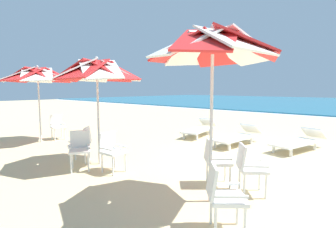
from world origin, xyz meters
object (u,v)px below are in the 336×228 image
object	(u,v)px
plastic_chair_0	(249,166)
beach_umbrella_2	(38,76)
plastic_chair_2	(222,194)
sun_lounger_3	(200,128)
sun_lounger_2	(237,136)
plastic_chair_6	(58,125)
beach_umbrella_1	(97,72)
plastic_chair_4	(111,149)
sun_lounger_1	(299,141)
plastic_chair_5	(82,142)
plastic_chair_3	(80,148)
plastic_chair_1	(215,159)
beach_umbrella_0	(213,48)

from	to	relation	value
plastic_chair_0	beach_umbrella_2	world-z (taller)	beach_umbrella_2
plastic_chair_2	sun_lounger_3	world-z (taller)	plastic_chair_2
plastic_chair_2	sun_lounger_2	size ratio (longest dim) A/B	0.40
plastic_chair_2	plastic_chair_6	world-z (taller)	same
beach_umbrella_1	plastic_chair_4	size ratio (longest dim) A/B	2.94
beach_umbrella_1	beach_umbrella_2	distance (m)	3.63
beach_umbrella_1	plastic_chair_6	size ratio (longest dim) A/B	2.94
plastic_chair_0	beach_umbrella_2	xyz separation A→B (m)	(-7.03, -0.73, 1.73)
plastic_chair_4	sun_lounger_1	world-z (taller)	plastic_chair_4
beach_umbrella_1	plastic_chair_4	world-z (taller)	beach_umbrella_1
plastic_chair_0	sun_lounger_1	xyz separation A→B (m)	(-0.23, 3.91, -0.22)
plastic_chair_6	sun_lounger_1	distance (m)	7.99
plastic_chair_2	sun_lounger_1	bearing A→B (deg)	95.21
plastic_chair_4	beach_umbrella_2	bearing A→B (deg)	177.89
plastic_chair_4	plastic_chair_5	world-z (taller)	same
sun_lounger_2	plastic_chair_0	bearing A→B (deg)	-60.54
plastic_chair_2	sun_lounger_3	bearing A→B (deg)	127.53
plastic_chair_5	sun_lounger_1	bearing A→B (deg)	53.22
beach_umbrella_1	sun_lounger_1	size ratio (longest dim) A/B	1.14
sun_lounger_2	plastic_chair_3	bearing A→B (deg)	-107.48
beach_umbrella_2	plastic_chair_6	size ratio (longest dim) A/B	2.97
plastic_chair_0	plastic_chair_3	xyz separation A→B (m)	(-3.37, -1.27, 0.00)
plastic_chair_0	sun_lounger_3	size ratio (longest dim) A/B	0.39
plastic_chair_1	sun_lounger_2	world-z (taller)	plastic_chair_1
plastic_chair_1	beach_umbrella_2	world-z (taller)	beach_umbrella_2
plastic_chair_6	plastic_chair_1	bearing A→B (deg)	0.57
beach_umbrella_0	plastic_chair_0	xyz separation A→B (m)	(0.33, 0.68, -1.92)
plastic_chair_3	plastic_chair_5	distance (m)	0.59
beach_umbrella_0	plastic_chair_2	xyz separation A→B (m)	(0.58, -0.63, -1.92)
plastic_chair_2	plastic_chair_3	size ratio (longest dim) A/B	1.00
beach_umbrella_0	sun_lounger_3	bearing A→B (deg)	126.79
sun_lounger_1	sun_lounger_2	world-z (taller)	same
plastic_chair_0	sun_lounger_1	bearing A→B (deg)	93.36
beach_umbrella_2	beach_umbrella_1	bearing A→B (deg)	-0.61
sun_lounger_1	beach_umbrella_1	bearing A→B (deg)	-124.14
plastic_chair_0	plastic_chair_2	bearing A→B (deg)	-79.33
beach_umbrella_2	sun_lounger_1	bearing A→B (deg)	34.29
plastic_chair_6	sun_lounger_1	bearing A→B (deg)	30.17
sun_lounger_3	plastic_chair_6	bearing A→B (deg)	-130.73
plastic_chair_1	plastic_chair_5	size ratio (longest dim) A/B	1.00
plastic_chair_5	plastic_chair_4	bearing A→B (deg)	2.88
plastic_chair_5	sun_lounger_3	world-z (taller)	plastic_chair_5
beach_umbrella_0	beach_umbrella_1	xyz separation A→B (m)	(-3.07, -0.08, -0.23)
beach_umbrella_0	beach_umbrella_1	distance (m)	3.08
beach_umbrella_2	sun_lounger_3	distance (m)	5.98
plastic_chair_5	plastic_chair_6	size ratio (longest dim) A/B	1.00
plastic_chair_5	plastic_chair_2	bearing A→B (deg)	-5.14
sun_lounger_3	plastic_chair_0	bearing A→B (deg)	-46.02
sun_lounger_3	plastic_chair_3	bearing A→B (deg)	-86.08
plastic_chair_6	sun_lounger_1	xyz separation A→B (m)	(6.91, 4.01, -0.22)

